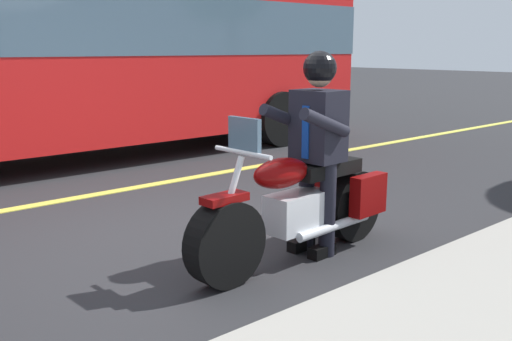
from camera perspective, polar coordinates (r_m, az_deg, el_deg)
ground_plane at (r=5.51m, az=-7.56°, el=-6.57°), size 80.00×80.00×0.00m
lane_center_stripe at (r=7.20m, az=-16.37°, el=-2.44°), size 60.00×0.16×0.01m
motorcycle_main at (r=4.82m, az=4.56°, el=-3.63°), size 2.22×0.66×1.26m
rider_main at (r=4.83m, az=6.15°, el=3.48°), size 0.64×0.57×1.74m
bus_near at (r=9.40m, az=-19.48°, el=12.18°), size 11.05×2.70×3.30m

